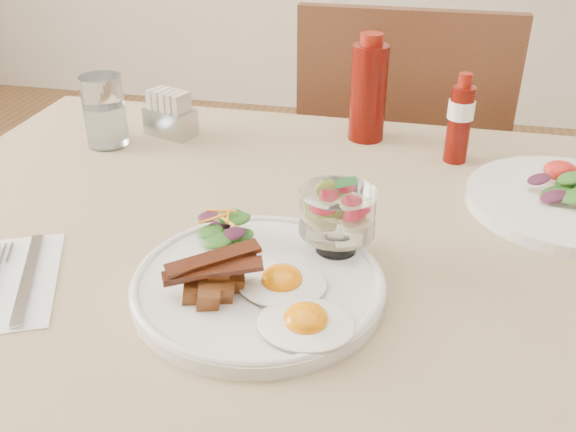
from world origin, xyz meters
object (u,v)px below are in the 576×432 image
fruit_cup (338,212)px  chair_far (398,181)px  main_plate (259,286)px  ketchup_bottle (368,91)px  water_glass (105,115)px  table (369,308)px  hot_sauce_bottle (460,120)px  sugar_caddy (170,116)px

fruit_cup → chair_far: bearing=86.5°
chair_far → main_plate: 0.82m
ketchup_bottle → water_glass: ketchup_bottle is taller
water_glass → chair_far: bearing=42.5°
table → hot_sauce_bottle: hot_sauce_bottle is taller
table → hot_sauce_bottle: bearing=71.7°
ketchup_bottle → water_glass: size_ratio=1.53×
ketchup_bottle → sugar_caddy: bearing=-170.0°
chair_far → sugar_caddy: (-0.38, -0.37, 0.26)m
ketchup_bottle → water_glass: 0.43m
sugar_caddy → water_glass: water_glass is taller
main_plate → fruit_cup: bearing=47.7°
main_plate → ketchup_bottle: size_ratio=1.58×
main_plate → ketchup_bottle: 0.48m
table → fruit_cup: 0.16m
main_plate → sugar_caddy: bearing=123.0°
table → main_plate: size_ratio=4.75×
chair_far → table: bearing=-90.0°
fruit_cup → sugar_caddy: size_ratio=0.95×
table → sugar_caddy: sugar_caddy is taller
hot_sauce_bottle → sugar_caddy: 0.48m
hot_sauce_bottle → sugar_caddy: (-0.48, 0.00, -0.03)m
chair_far → water_glass: 0.69m
table → water_glass: size_ratio=11.45×
hot_sauce_bottle → water_glass: size_ratio=1.21×
hot_sauce_bottle → chair_far: bearing=104.7°
chair_far → water_glass: size_ratio=8.01×
chair_far → sugar_caddy: bearing=-136.0°
table → fruit_cup: size_ratio=14.67×
ketchup_bottle → hot_sauce_bottle: (0.15, -0.06, -0.01)m
fruit_cup → ketchup_bottle: bearing=91.4°
chair_far → hot_sauce_bottle: size_ratio=6.59×
fruit_cup → sugar_caddy: fruit_cup is taller
main_plate → hot_sauce_bottle: bearing=62.3°
fruit_cup → table: bearing=36.5°
ketchup_bottle → sugar_caddy: size_ratio=1.85×
chair_far → hot_sauce_bottle: 0.48m
hot_sauce_bottle → water_glass: (-0.56, -0.06, -0.02)m
ketchup_bottle → main_plate: bearing=-97.9°
hot_sauce_bottle → sugar_caddy: size_ratio=1.47×
hot_sauce_bottle → sugar_caddy: hot_sauce_bottle is taller
chair_far → ketchup_bottle: (-0.05, -0.31, 0.31)m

